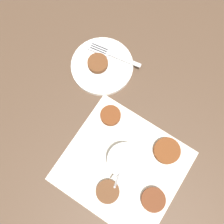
{
  "coord_description": "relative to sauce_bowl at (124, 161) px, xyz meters",
  "views": [
    {
      "loc": [
        -0.03,
        -0.03,
        0.74
      ],
      "look_at": [
        -0.13,
        0.14,
        0.02
      ],
      "focal_mm": 42.0,
      "sensor_mm": 36.0,
      "label": 1
    }
  ],
  "objects": [
    {
      "name": "fork",
      "position": [
        -0.2,
        0.26,
        -0.01
      ],
      "size": [
        0.17,
        0.04,
        0.0
      ],
      "color": "silver",
      "rests_on": "serving_plate"
    },
    {
      "name": "fritter_on_plate",
      "position": [
        -0.21,
        0.21,
        -0.0
      ],
      "size": [
        0.06,
        0.06,
        0.02
      ],
      "color": "brown",
      "rests_on": "serving_plate"
    },
    {
      "name": "fritter_3",
      "position": [
        0.12,
        -0.05,
        -0.02
      ],
      "size": [
        0.06,
        0.06,
        0.02
      ],
      "color": "brown",
      "rests_on": "napkin"
    },
    {
      "name": "napkin",
      "position": [
        0.0,
        -0.01,
        -0.03
      ],
      "size": [
        0.33,
        0.31,
        0.0
      ],
      "color": "silver",
      "rests_on": "ground_plane"
    },
    {
      "name": "ground_plane",
      "position": [
        0.03,
        -0.04,
        -0.03
      ],
      "size": [
        4.0,
        4.0,
        0.0
      ],
      "primitive_type": "plane",
      "color": "#4C3828"
    },
    {
      "name": "fritter_0",
      "position": [
        0.09,
        0.09,
        -0.02
      ],
      "size": [
        0.07,
        0.07,
        0.02
      ],
      "color": "brown",
      "rests_on": "napkin"
    },
    {
      "name": "fritter_2",
      "position": [
        -0.1,
        0.09,
        -0.02
      ],
      "size": [
        0.06,
        0.06,
        0.02
      ],
      "color": "brown",
      "rests_on": "napkin"
    },
    {
      "name": "sauce_bowl",
      "position": [
        0.0,
        0.0,
        0.0
      ],
      "size": [
        0.1,
        0.12,
        0.11
      ],
      "color": "white",
      "rests_on": "napkin"
    },
    {
      "name": "fritter_1",
      "position": [
        0.0,
        -0.09,
        -0.02
      ],
      "size": [
        0.06,
        0.06,
        0.01
      ],
      "color": "brown",
      "rests_on": "napkin"
    },
    {
      "name": "serving_plate",
      "position": [
        -0.2,
        0.22,
        -0.02
      ],
      "size": [
        0.19,
        0.19,
        0.02
      ],
      "color": "white",
      "rests_on": "ground_plane"
    }
  ]
}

